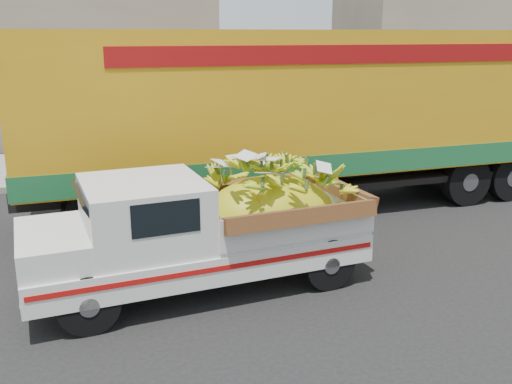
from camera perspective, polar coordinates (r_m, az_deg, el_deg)
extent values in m
plane|color=black|center=(9.52, -1.89, -7.51)|extent=(100.00, 100.00, 0.00)
cube|color=gray|center=(14.75, -5.03, 1.16)|extent=(60.00, 0.25, 0.15)
cube|color=gray|center=(16.79, -5.69, 2.90)|extent=(60.00, 4.00, 0.14)
cube|color=gray|center=(27.79, 23.72, 12.80)|extent=(14.00, 6.00, 6.00)
cylinder|color=black|center=(7.70, -16.41, -10.70)|extent=(0.84, 0.40, 0.80)
cylinder|color=black|center=(9.12, -17.55, -6.59)|extent=(0.84, 0.40, 0.80)
cylinder|color=black|center=(8.69, 7.25, -7.09)|extent=(0.84, 0.40, 0.80)
cylinder|color=black|center=(9.96, 2.86, -3.96)|extent=(0.84, 0.40, 0.80)
cube|color=silver|center=(8.61, -5.83, -5.91)|extent=(5.24, 2.82, 0.41)
cube|color=#A50F0C|center=(7.79, -3.89, -7.71)|extent=(4.76, 1.05, 0.07)
cube|color=silver|center=(8.36, -22.24, -8.56)|extent=(0.48, 1.75, 0.15)
cube|color=silver|center=(8.18, -19.75, -5.01)|extent=(1.24, 1.84, 0.38)
cube|color=silver|center=(8.22, -11.09, -2.15)|extent=(1.97, 2.04, 0.95)
cube|color=black|center=(7.37, -8.98, -2.63)|extent=(0.88, 0.20, 0.44)
cube|color=silver|center=(8.88, 1.96, -1.92)|extent=(2.76, 2.28, 0.54)
ellipsoid|color=yellow|center=(8.87, 1.33, -2.68)|extent=(2.46, 1.88, 1.35)
cylinder|color=black|center=(14.36, 24.00, 1.41)|extent=(1.14, 0.48, 1.10)
cylinder|color=black|center=(15.84, 19.18, 3.12)|extent=(1.14, 0.48, 1.10)
cylinder|color=black|center=(13.58, 20.25, 1.05)|extent=(1.14, 0.48, 1.10)
cylinder|color=black|center=(15.14, 15.57, 2.87)|extent=(1.14, 0.48, 1.10)
cylinder|color=black|center=(10.67, -15.65, -2.36)|extent=(1.14, 0.48, 1.10)
cylinder|color=black|center=(12.59, -16.22, 0.32)|extent=(1.14, 0.48, 1.10)
cube|color=black|center=(12.56, 4.87, 1.93)|extent=(12.02, 2.77, 0.36)
cube|color=#C48D13|center=(12.28, 5.04, 9.21)|extent=(12.00, 4.22, 2.84)
cube|color=#1B5F32|center=(12.47, 4.91, 3.85)|extent=(12.06, 4.25, 0.45)
cube|color=maroon|center=(11.07, 7.84, 13.47)|extent=(8.31, 1.27, 0.35)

